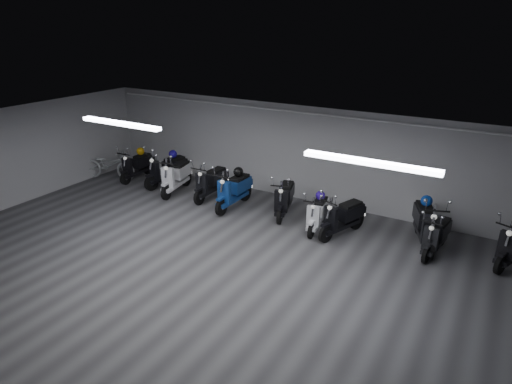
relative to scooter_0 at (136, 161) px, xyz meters
The scene contains 22 objects.
floor 6.74m from the scooter_0, 34.49° to the right, with size 14.00×10.00×0.01m, color #3D3D40.
ceiling 7.05m from the scooter_0, 34.49° to the right, with size 14.00×10.00×0.01m, color gray.
back_wall 5.71m from the scooter_0, 12.29° to the left, with size 14.00×0.01×2.80m, color #A5A5A7.
fluor_strip_left 4.32m from the scooter_0, 47.88° to the right, with size 2.40×0.18×0.08m, color white.
fluor_strip_right 9.22m from the scooter_0, 18.17° to the right, with size 2.40×0.18×0.08m, color white.
conduit 5.98m from the scooter_0, 11.45° to the left, with size 0.05×0.05×13.60m, color white.
scooter_0 is the anchor object (origin of this frame).
scooter_1 1.26m from the scooter_0, ahead, with size 0.63×1.88×1.40m, color black, non-canonical shape.
scooter_2 1.93m from the scooter_0, ahead, with size 0.63×1.88×1.40m, color silver, non-canonical shape.
scooter_3 3.10m from the scooter_0, ahead, with size 0.60×1.79×1.33m, color black, non-canonical shape.
scooter_4 4.11m from the scooter_0, ahead, with size 0.62×1.86×1.39m, color navy, non-canonical shape.
scooter_5 5.57m from the scooter_0, ahead, with size 0.58×1.75×1.30m, color black, non-canonical shape.
scooter_6 6.71m from the scooter_0, ahead, with size 0.53×1.59×1.18m, color white, non-canonical shape.
scooter_7 7.38m from the scooter_0, ahead, with size 0.58×1.75×1.30m, color black, non-canonical shape.
scooter_8 9.23m from the scooter_0, ahead, with size 0.65×1.95×1.45m, color black, non-canonical shape.
scooter_9 9.53m from the scooter_0, ahead, with size 0.54×1.62×1.21m, color black, non-canonical shape.
bicycle 0.97m from the scooter_0, 153.47° to the right, with size 0.66×1.86×1.20m, color silver.
helmet_0 1.41m from the scooter_0, 14.31° to the left, with size 0.26×0.26×0.26m, color #180B82.
helmet_1 4.11m from the scooter_0, ahead, with size 0.29×0.29×0.29m, color black.
helmet_2 6.68m from the scooter_0, ahead, with size 0.25×0.25×0.25m, color #250C8A.
helmet_3 0.37m from the scooter_0, 92.45° to the left, with size 0.26×0.26×0.26m, color #D0910C.
helmet_4 9.15m from the scooter_0, ahead, with size 0.27×0.27×0.27m, color #0D3595.
Camera 1 is at (4.96, -6.24, 5.05)m, focal length 30.84 mm.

